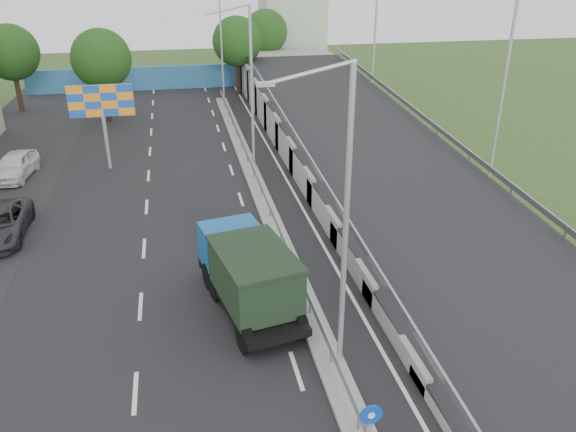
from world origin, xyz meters
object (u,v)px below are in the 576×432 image
object	(u,v)px
dump_truck	(248,272)
parked_car_e	(15,166)
lamp_post_near	(340,212)
church	(292,25)
billboard	(102,106)
sign_bollard	(369,428)
lamp_post_far	(219,38)
lamp_post_mid	(249,80)

from	to	relation	value
dump_truck	parked_car_e	size ratio (longest dim) A/B	1.48
lamp_post_near	church	bearing A→B (deg)	79.62
billboard	parked_car_e	distance (m)	6.61
sign_bollard	billboard	distance (m)	27.53
billboard	dump_truck	bearing A→B (deg)	-69.26
lamp_post_near	lamp_post_far	distance (m)	40.00
sign_bollard	church	bearing A→B (deg)	80.19
lamp_post_far	dump_truck	world-z (taller)	lamp_post_far
sign_bollard	billboard	xyz separation A→B (m)	(-9.00, 25.83, 3.15)
parked_car_e	church	bearing A→B (deg)	60.09
billboard	lamp_post_mid	bearing A→B (deg)	-12.38
sign_bollard	dump_truck	size ratio (longest dim) A/B	0.24
lamp_post_mid	dump_truck	world-z (taller)	lamp_post_mid
dump_truck	parked_car_e	xyz separation A→B (m)	(-12.41, 17.26, -0.81)
lamp_post_near	sign_bollard	bearing A→B (deg)	-91.64
parked_car_e	lamp_post_near	bearing A→B (deg)	-48.23
church	lamp_post_far	bearing A→B (deg)	-125.24
lamp_post_far	billboard	xyz separation A→B (m)	(-9.11, -18.00, -1.62)
sign_bollard	lamp_post_far	distance (m)	44.08
lamp_post_near	church	xyz separation A→B (m)	(9.89, 54.00, -0.50)
sign_bollard	billboard	world-z (taller)	billboard
lamp_post_mid	church	distance (m)	35.41
lamp_post_near	lamp_post_far	bearing A→B (deg)	90.00
lamp_post_near	lamp_post_mid	world-z (taller)	same
sign_bollard	dump_truck	xyz separation A→B (m)	(-2.24, 7.97, 0.58)
sign_bollard	parked_car_e	xyz separation A→B (m)	(-14.65, 25.23, -0.24)
lamp_post_far	dump_truck	distance (m)	36.18
lamp_post_far	sign_bollard	bearing A→B (deg)	-90.14
lamp_post_mid	billboard	world-z (taller)	lamp_post_mid
sign_bollard	lamp_post_near	world-z (taller)	lamp_post_near
lamp_post_near	parked_car_e	xyz separation A→B (m)	(-14.76, 21.40, -5.01)
church	parked_car_e	bearing A→B (deg)	-127.09
dump_truck	lamp_post_far	bearing A→B (deg)	75.01
sign_bollard	church	distance (m)	58.84
sign_bollard	billboard	size ratio (longest dim) A/B	0.30
billboard	dump_truck	distance (m)	19.27
lamp_post_far	church	bearing A→B (deg)	54.76
lamp_post_mid	billboard	bearing A→B (deg)	167.62
lamp_post_near	billboard	xyz separation A→B (m)	(-9.11, 22.00, -1.62)
parked_car_e	billboard	bearing A→B (deg)	13.23
church	dump_truck	world-z (taller)	church
billboard	parked_car_e	world-z (taller)	billboard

